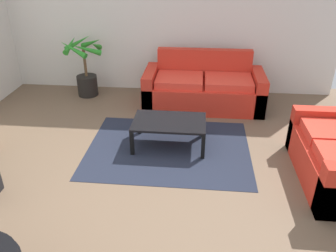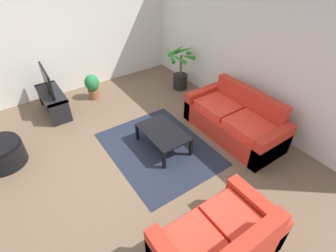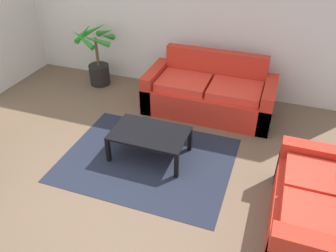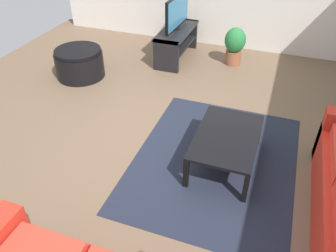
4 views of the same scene
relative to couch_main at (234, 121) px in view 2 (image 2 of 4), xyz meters
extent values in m
plane|color=brown|center=(-0.64, -2.28, -0.30)|extent=(6.60, 6.60, 0.00)
cube|color=silver|center=(-0.64, 0.72, 1.05)|extent=(6.00, 0.06, 2.70)
cube|color=silver|center=(-3.64, -2.28, 1.05)|extent=(0.06, 6.00, 2.70)
cube|color=red|center=(0.00, -0.03, -0.09)|extent=(1.99, 0.90, 0.42)
cube|color=red|center=(0.00, 0.34, 0.36)|extent=(1.63, 0.16, 0.48)
cube|color=red|center=(-0.90, -0.03, 0.01)|extent=(0.18, 0.90, 0.62)
cube|color=red|center=(0.90, -0.03, 0.01)|extent=(0.18, 0.90, 0.62)
cube|color=red|center=(-0.41, -0.08, 0.18)|extent=(0.77, 0.66, 0.12)
cube|color=red|center=(0.41, -0.08, 0.18)|extent=(0.77, 0.66, 0.12)
cube|color=red|center=(1.61, -1.98, -0.09)|extent=(0.90, 1.49, 0.42)
cube|color=red|center=(1.98, -1.98, 0.36)|extent=(0.16, 1.13, 0.48)
cube|color=red|center=(1.61, -1.33, 0.01)|extent=(0.90, 0.18, 0.62)
cube|color=red|center=(1.56, -2.26, 0.18)|extent=(0.66, 0.52, 0.12)
cube|color=red|center=(1.56, -1.70, 0.18)|extent=(0.66, 0.52, 0.12)
cube|color=black|center=(-2.81, -2.73, 0.19)|extent=(1.10, 0.45, 0.04)
cube|color=black|center=(-2.81, -2.73, -0.07)|extent=(1.02, 0.39, 0.03)
cube|color=black|center=(-3.33, -2.73, -0.05)|extent=(0.06, 0.41, 0.51)
cube|color=black|center=(-2.29, -2.73, -0.05)|extent=(0.06, 0.41, 0.51)
cube|color=black|center=(-2.81, -2.73, 0.50)|extent=(0.90, 0.08, 0.50)
cube|color=teal|center=(-2.81, -2.70, 0.50)|extent=(0.85, 0.04, 0.45)
cylinder|color=black|center=(-2.81, -2.73, 0.23)|extent=(0.10, 0.10, 0.04)
cube|color=black|center=(-0.46, -1.39, 0.06)|extent=(0.98, 0.63, 0.03)
cube|color=black|center=(-0.92, -1.68, -0.13)|extent=(0.05, 0.05, 0.35)
cube|color=black|center=(0.01, -1.68, -0.13)|extent=(0.05, 0.05, 0.35)
cube|color=black|center=(-0.92, -1.10, -0.13)|extent=(0.05, 0.05, 0.35)
cube|color=black|center=(0.01, -1.10, -0.13)|extent=(0.05, 0.05, 0.35)
cube|color=#1E2333|center=(-0.46, -1.49, -0.30)|extent=(2.20, 1.70, 0.01)
cylinder|color=black|center=(-2.12, 0.27, -0.12)|extent=(0.36, 0.36, 0.37)
cylinder|color=brown|center=(-2.12, 0.27, 0.32)|extent=(0.05, 0.05, 0.51)
cone|color=#288A25|center=(-1.89, 0.27, 0.63)|extent=(0.12, 0.47, 0.26)
cone|color=#288A25|center=(-2.03, 0.47, 0.63)|extent=(0.46, 0.27, 0.26)
cone|color=#288A25|center=(-2.28, 0.46, 0.63)|extent=(0.46, 0.39, 0.28)
cone|color=#288A25|center=(-2.36, 0.28, 0.63)|extent=(0.14, 0.48, 0.26)
cone|color=#288A25|center=(-2.21, 0.02, 0.63)|extent=(0.53, 0.27, 0.28)
cone|color=#288A25|center=(-2.00, 0.04, 0.63)|extent=(0.50, 0.34, 0.28)
cylinder|color=brown|center=(-2.92, -1.77, -0.19)|extent=(0.26, 0.26, 0.23)
ellipsoid|color=#257438|center=(-2.92, -1.77, 0.11)|extent=(0.34, 0.34, 0.40)
cylinder|color=black|center=(-1.69, -3.92, -0.11)|extent=(0.73, 0.73, 0.38)
camera|label=1|loc=(-0.08, -5.46, 2.17)|focal=36.42mm
camera|label=2|loc=(2.62, -3.40, 2.98)|focal=27.53mm
camera|label=3|loc=(0.96, -4.67, 2.59)|focal=36.25mm
camera|label=4|loc=(2.31, -1.04, 2.19)|focal=36.03mm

